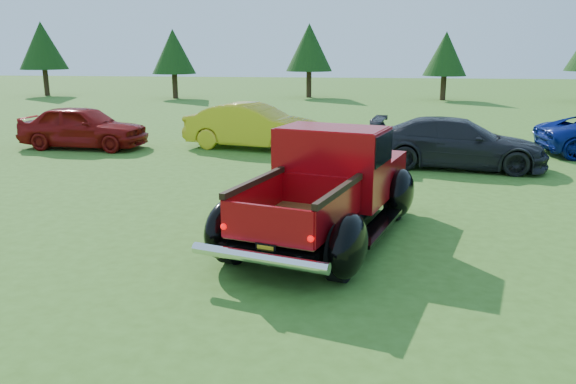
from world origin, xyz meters
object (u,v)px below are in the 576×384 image
object	(u,v)px
tree_west	(173,52)
show_car_yellow	(254,126)
show_car_red	(83,127)
tree_mid_left	(309,48)
pickup_truck	(332,183)
tree_mid_right	(445,54)
tree_far_west	(42,46)
show_car_grey	(457,143)

from	to	relation	value
tree_west	show_car_yellow	world-z (taller)	tree_west
show_car_red	tree_mid_left	bearing A→B (deg)	-10.81
tree_west	tree_mid_left	world-z (taller)	tree_mid_left
show_car_red	pickup_truck	bearing A→B (deg)	-128.51
tree_mid_right	pickup_truck	size ratio (longest dim) A/B	0.80
show_car_red	show_car_yellow	world-z (taller)	show_car_yellow
pickup_truck	tree_far_west	bearing A→B (deg)	143.86
show_car_yellow	tree_west	bearing A→B (deg)	37.62
show_car_yellow	show_car_grey	bearing A→B (deg)	-98.08
tree_mid_right	show_car_grey	distance (m)	22.66
tree_west	pickup_truck	bearing A→B (deg)	-66.02
tree_far_west	tree_west	bearing A→B (deg)	-5.71
tree_mid_left	show_car_yellow	size ratio (longest dim) A/B	1.09
show_car_grey	tree_mid_right	bearing A→B (deg)	2.29
show_car_yellow	show_car_grey	distance (m)	6.69
tree_mid_right	pickup_truck	bearing A→B (deg)	-101.19
show_car_grey	tree_west	bearing A→B (deg)	44.56
tree_mid_right	show_car_grey	bearing A→B (deg)	-96.37
show_car_red	show_car_grey	world-z (taller)	show_car_red
tree_west	tree_mid_right	world-z (taller)	tree_west
tree_far_west	show_car_grey	world-z (taller)	tree_far_west
tree_west	pickup_truck	size ratio (longest dim) A/B	0.83
show_car_red	tree_mid_right	bearing A→B (deg)	-31.53
tree_west	show_car_yellow	bearing A→B (deg)	-64.28
tree_mid_left	show_car_red	world-z (taller)	tree_mid_left
tree_west	tree_mid_left	bearing A→B (deg)	12.53
pickup_truck	show_car_red	bearing A→B (deg)	154.13
tree_west	show_car_grey	world-z (taller)	tree_west
tree_far_west	show_car_yellow	distance (m)	27.96
pickup_truck	show_car_red	world-z (taller)	pickup_truck
pickup_truck	show_car_red	xyz separation A→B (m)	(-8.82, 7.90, -0.19)
show_car_red	tree_west	bearing A→B (deg)	13.37
tree_mid_left	show_car_yellow	bearing A→B (deg)	-89.43
tree_far_west	show_car_red	world-z (taller)	tree_far_west
tree_mid_left	tree_mid_right	bearing A→B (deg)	-6.34
pickup_truck	tree_mid_right	bearing A→B (deg)	94.80
show_car_red	show_car_yellow	size ratio (longest dim) A/B	0.93
tree_west	tree_mid_left	xyz separation A→B (m)	(9.00, 2.00, 0.27)
tree_mid_left	show_car_grey	world-z (taller)	tree_mid_left
tree_mid_left	pickup_truck	distance (m)	29.99
tree_west	tree_mid_right	size ratio (longest dim) A/B	1.05
show_car_grey	tree_mid_left	bearing A→B (deg)	24.17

